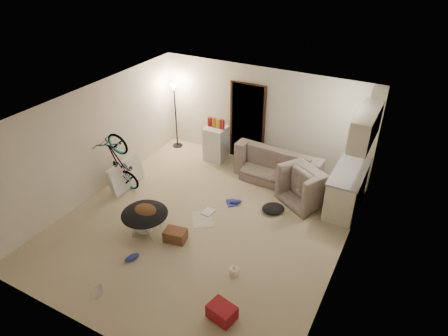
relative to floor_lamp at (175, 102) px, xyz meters
The scene contains 36 objects.
floor 3.81m from the floor_lamp, 47.83° to the right, with size 5.50×6.00×0.02m, color #BDAF91.
ceiling 3.77m from the floor_lamp, 47.83° to the right, with size 5.50×6.00×0.02m, color white.
wall_back 2.43m from the floor_lamp, ahead, with size 5.50×0.02×2.50m, color silver.
wall_front 6.15m from the floor_lamp, 67.02° to the right, with size 5.50×0.02×2.50m, color silver.
wall_left 2.67m from the floor_lamp, 97.74° to the right, with size 0.02×6.00×2.50m, color silver.
wall_right 5.80m from the floor_lamp, 27.18° to the right, with size 0.02×6.00×2.50m, color silver.
doorway 2.05m from the floor_lamp, ahead, with size 0.85×0.10×2.04m, color black.
door_trim 2.04m from the floor_lamp, ahead, with size 0.97×0.04×2.10m, color #301F10.
floor_lamp is the anchor object (origin of this frame).
kitchen_counter 4.95m from the floor_lamp, ahead, with size 0.60×1.50×0.88m, color beige.
counter_top 4.89m from the floor_lamp, ahead, with size 0.64×1.54×0.04m, color gray.
kitchen_uppers 5.04m from the floor_lamp, ahead, with size 0.38×1.40×0.65m, color beige.
sofa 3.31m from the floor_lamp, ahead, with size 2.14×0.84×0.63m, color #383F37.
armchair 4.30m from the floor_lamp, 10.49° to the right, with size 1.01×0.88×0.65m, color #383F37.
bicycle 2.59m from the floor_lamp, 87.64° to the right, with size 0.55×1.56×0.82m, color black.
book_asset 5.66m from the floor_lamp, 70.66° to the right, with size 0.18×0.24×0.02m, color maroon.
mini_fridge 1.56m from the floor_lamp, ahead, with size 0.53×0.53×0.90m, color white.
snack_box_0 1.17m from the floor_lamp, ahead, with size 0.10×0.07×0.30m, color maroon.
snack_box_1 1.29m from the floor_lamp, ahead, with size 0.10×0.07×0.30m, color #B45A16.
snack_box_2 1.41m from the floor_lamp, ahead, with size 0.10×0.07×0.30m, color gold.
snack_box_3 1.52m from the floor_lamp, ahead, with size 0.10×0.07×0.30m, color maroon.
saucer_chair 3.88m from the floor_lamp, 65.64° to the right, with size 0.92×0.92×0.65m.
hoodie 3.89m from the floor_lamp, 65.14° to the right, with size 0.48×0.40×0.22m, color #4E2F1A.
sofa_drape 2.34m from the floor_lamp, ahead, with size 0.56×0.46×0.28m, color black.
tv_box 2.49m from the floor_lamp, 87.50° to the right, with size 0.12×1.01×0.67m, color silver.
drink_case_a 4.17m from the floor_lamp, 56.77° to the right, with size 0.42×0.30×0.24m, color brown.
drink_case_b 6.06m from the floor_lamp, 49.51° to the right, with size 0.42×0.31×0.25m, color maroon.
juicer 5.27m from the floor_lamp, 45.05° to the right, with size 0.15×0.15×0.22m.
newspaper 3.67m from the floor_lamp, 47.45° to the right, with size 0.42×0.55×0.01m, color beige.
book_blue 3.38m from the floor_lamp, 33.76° to the right, with size 0.20×0.28×0.03m, color #293194.
book_white 3.49m from the floor_lamp, 44.55° to the right, with size 0.22×0.29×0.03m, color silver.
shoe_0 3.42m from the floor_lamp, 32.32° to the right, with size 0.28×0.11×0.10m, color #293194.
shoe_2 4.71m from the floor_lamp, 66.87° to the right, with size 0.30×0.12×0.11m, color #293194.
shoe_3 3.53m from the floor_lamp, 69.18° to the right, with size 0.28×0.12×0.10m, color slate.
clothes_lump_b 4.06m from the floor_lamp, 24.05° to the right, with size 0.49×0.43×0.15m, color black.
clothes_lump_c 3.93m from the floor_lamp, 66.79° to the right, with size 0.38×0.32×0.12m, color silver.
Camera 1 is at (3.46, -5.54, 5.25)m, focal length 32.00 mm.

